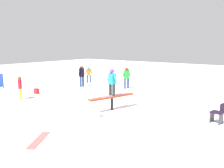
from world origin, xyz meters
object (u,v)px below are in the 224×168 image
Objects in this scene: main_rider_on_rail at (112,83)px; bystander_black at (82,75)px; loose_snowboard_coral at (39,140)px; backpack_on_snow at (36,91)px; bystander_orange at (89,74)px; rail_feature at (112,98)px; bystander_green at (127,77)px; folding_chair at (218,114)px; bystander_red at (20,86)px.

bystander_black is at bearing 73.92° from main_rider_on_rail.
loose_snowboard_coral is 4.06× the size of backpack_on_snow.
loose_snowboard_coral is 7.64m from backpack_on_snow.
bystander_orange is at bearing -158.40° from bystander_black.
bystander_green is at bearing 43.67° from rail_feature.
bystander_orange is at bearing 68.80° from rail_feature.
rail_feature is at bearing -65.93° from folding_chair.
main_rider_on_rail reaches higher than bystander_red.
bystander_green is at bearing -107.69° from folding_chair.
loose_snowboard_coral is at bearing -28.03° from folding_chair.
loose_snowboard_coral is at bearing 141.71° from backpack_on_snow.
bystander_orange reaches higher than folding_chair.
loose_snowboard_coral is at bearing -139.29° from bystander_green.
rail_feature is at bearing -129.02° from bystander_green.
main_rider_on_rail is at bearing 176.38° from backpack_on_snow.
bystander_black is (3.52, 5.57, 0.33)m from rail_feature.
bystander_green is at bearing 135.85° from bystander_orange.
main_rider_on_rail is 1.58× the size of folding_chair.
loose_snowboard_coral is (-4.34, -0.18, -1.35)m from main_rider_on_rail.
bystander_green reaches higher than folding_chair.
rail_feature is 4.75m from folding_chair.
bystander_black reaches higher than folding_chair.
folding_chair is (5.37, -4.45, 0.40)m from loose_snowboard_coral.
backpack_on_snow is (-5.08, 3.77, -0.70)m from bystander_green.
bystander_black is at bearing 139.89° from bystander_green.
bystander_green is 1.13× the size of bystander_red.
bystander_red is at bearing 121.63° from main_rider_on_rail.
bystander_black is at bearing 3.97° from loose_snowboard_coral.
bystander_black is at bearing 121.53° from bystander_red.
folding_chair is at bearing 118.42° from bystander_orange.
bystander_green is 3.49m from bystander_black.
bystander_green is at bearing 95.82° from bystander_red.
bystander_orange is (5.20, 6.41, 0.16)m from rail_feature.
backpack_on_snow is (-5.31, -0.23, -0.58)m from bystander_orange.
folding_chair is 10.87m from backpack_on_snow.
backpack_on_snow is (4.24, 6.36, 0.16)m from loose_snowboard_coral.
bystander_green is at bearing 109.90° from bystander_black.
bystander_black reaches higher than bystander_green.
main_rider_on_rail reaches higher than bystander_green.
backpack_on_snow reaches higher than loose_snowboard_coral.
backpack_on_snow is at bearing -72.41° from folding_chair.
bystander_black reaches higher than bystander_orange.
rail_feature is at bearing -29.80° from loose_snowboard_coral.
main_rider_on_rail is at bearing -29.80° from loose_snowboard_coral.
folding_chair is at bearing -71.88° from loose_snowboard_coral.
bystander_orange is 11.81m from folding_chair.
folding_chair is (-3.95, -7.03, -0.46)m from bystander_green.
backpack_on_snow is (1.44, 0.56, -0.60)m from bystander_red.
rail_feature is 6.59m from bystander_black.
backpack_on_snow is at bearing 143.27° from bystander_red.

